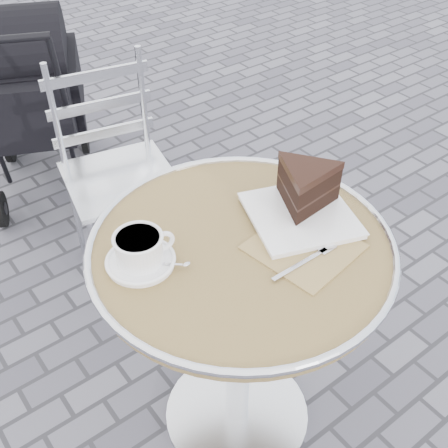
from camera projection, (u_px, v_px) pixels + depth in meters
ground at (237, 416)px, 1.76m from camera, size 80.00×80.00×0.00m
cafe_table at (240, 293)px, 1.40m from camera, size 0.72×0.72×0.74m
cappuccino_set at (140, 251)px, 1.22m from camera, size 0.16×0.16×0.08m
cake_plate_set at (305, 193)px, 1.34m from camera, size 0.37×0.35×0.13m
bistro_chair at (110, 147)px, 2.01m from camera, size 0.44×0.44×0.83m
baby_stroller at (31, 101)px, 2.49m from camera, size 0.72×0.96×0.91m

